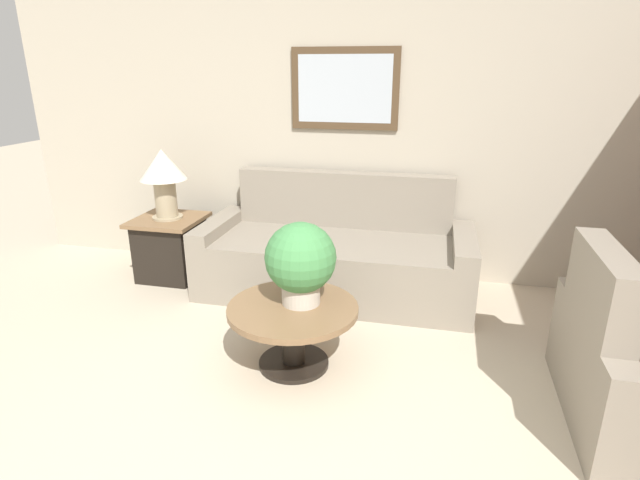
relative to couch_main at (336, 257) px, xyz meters
name	(u,v)px	position (x,y,z in m)	size (l,w,h in m)	color
wall_back	(373,132)	(0.22, 0.51, 1.00)	(6.89, 0.09, 2.60)	#B2A893
couch_main	(336,257)	(0.00, 0.00, 0.00)	(2.27, 0.94, 0.98)	gray
coffee_table	(293,322)	(-0.04, -1.20, 0.00)	(0.83, 0.83, 0.43)	black
side_table	(171,247)	(-1.54, -0.04, -0.02)	(0.59, 0.59, 0.57)	black
table_lamp	(163,173)	(-1.54, -0.04, 0.66)	(0.41, 0.41, 0.62)	tan
potted_plant_on_table	(301,261)	(0.00, -1.15, 0.40)	(0.45, 0.45, 0.53)	beige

